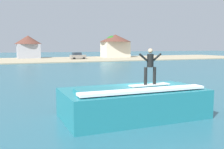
{
  "coord_description": "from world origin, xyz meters",
  "views": [
    {
      "loc": [
        -6.87,
        -12.23,
        3.57
      ],
      "look_at": [
        -0.97,
        2.04,
        1.86
      ],
      "focal_mm": 42.06,
      "sensor_mm": 36.0,
      "label": 1
    }
  ],
  "objects_px": {
    "surfboard": "(149,85)",
    "surfer": "(150,64)",
    "wave_crest": "(133,102)",
    "house_small_cottage": "(28,46)",
    "car_far_shore": "(78,56)",
    "house_gabled_white": "(115,44)",
    "tree_tall_bare": "(112,42)"
  },
  "relations": [
    {
      "from": "wave_crest",
      "to": "surfer",
      "type": "xyz_separation_m",
      "value": [
        0.74,
        -0.36,
        1.9
      ]
    },
    {
      "from": "surfboard",
      "to": "house_gabled_white",
      "type": "height_order",
      "value": "house_gabled_white"
    },
    {
      "from": "surfboard",
      "to": "car_far_shore",
      "type": "height_order",
      "value": "car_far_shore"
    },
    {
      "from": "house_gabled_white",
      "to": "wave_crest",
      "type": "bearing_deg",
      "value": -112.37
    },
    {
      "from": "car_far_shore",
      "to": "tree_tall_bare",
      "type": "distance_m",
      "value": 13.73
    },
    {
      "from": "wave_crest",
      "to": "surfer",
      "type": "distance_m",
      "value": 2.07
    },
    {
      "from": "house_gabled_white",
      "to": "tree_tall_bare",
      "type": "relative_size",
      "value": 1.43
    },
    {
      "from": "surfer",
      "to": "car_far_shore",
      "type": "distance_m",
      "value": 54.16
    },
    {
      "from": "surfboard",
      "to": "house_small_cottage",
      "type": "xyz_separation_m",
      "value": [
        -0.44,
        62.85,
        1.85
      ]
    },
    {
      "from": "wave_crest",
      "to": "tree_tall_bare",
      "type": "xyz_separation_m",
      "value": [
        23.12,
        58.72,
        3.8
      ]
    },
    {
      "from": "surfboard",
      "to": "tree_tall_bare",
      "type": "xyz_separation_m",
      "value": [
        22.37,
        59.01,
        2.93
      ]
    },
    {
      "from": "surfer",
      "to": "house_gabled_white",
      "type": "relative_size",
      "value": 0.19
    },
    {
      "from": "car_far_shore",
      "to": "house_gabled_white",
      "type": "bearing_deg",
      "value": 24.97
    },
    {
      "from": "surfboard",
      "to": "house_gabled_white",
      "type": "distance_m",
      "value": 63.54
    },
    {
      "from": "car_far_shore",
      "to": "house_small_cottage",
      "type": "relative_size",
      "value": 0.53
    },
    {
      "from": "car_far_shore",
      "to": "tree_tall_bare",
      "type": "xyz_separation_m",
      "value": [
        11.82,
        5.99,
        3.61
      ]
    },
    {
      "from": "wave_crest",
      "to": "car_far_shore",
      "type": "xyz_separation_m",
      "value": [
        11.29,
        52.74,
        0.19
      ]
    },
    {
      "from": "wave_crest",
      "to": "surfboard",
      "type": "height_order",
      "value": "surfboard"
    },
    {
      "from": "surfer",
      "to": "tree_tall_bare",
      "type": "height_order",
      "value": "tree_tall_bare"
    },
    {
      "from": "wave_crest",
      "to": "car_far_shore",
      "type": "bearing_deg",
      "value": 77.91
    },
    {
      "from": "house_small_cottage",
      "to": "tree_tall_bare",
      "type": "height_order",
      "value": "tree_tall_bare"
    },
    {
      "from": "wave_crest",
      "to": "surfer",
      "type": "relative_size",
      "value": 3.93
    },
    {
      "from": "surfboard",
      "to": "surfer",
      "type": "relative_size",
      "value": 1.23
    },
    {
      "from": "house_gabled_white",
      "to": "tree_tall_bare",
      "type": "xyz_separation_m",
      "value": [
        -1.05,
        -0.01,
        0.53
      ]
    },
    {
      "from": "wave_crest",
      "to": "house_small_cottage",
      "type": "height_order",
      "value": "house_small_cottage"
    },
    {
      "from": "tree_tall_bare",
      "to": "car_far_shore",
      "type": "bearing_deg",
      "value": -153.15
    },
    {
      "from": "car_far_shore",
      "to": "house_gabled_white",
      "type": "xyz_separation_m",
      "value": [
        12.87,
        5.99,
        3.08
      ]
    },
    {
      "from": "wave_crest",
      "to": "surfer",
      "type": "bearing_deg",
      "value": -25.82
    },
    {
      "from": "surfboard",
      "to": "car_far_shore",
      "type": "distance_m",
      "value": 54.07
    },
    {
      "from": "surfboard",
      "to": "tree_tall_bare",
      "type": "height_order",
      "value": "tree_tall_bare"
    },
    {
      "from": "car_far_shore",
      "to": "house_small_cottage",
      "type": "bearing_deg",
      "value": 138.18
    },
    {
      "from": "wave_crest",
      "to": "house_small_cottage",
      "type": "bearing_deg",
      "value": 89.72
    }
  ]
}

